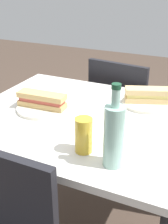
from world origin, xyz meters
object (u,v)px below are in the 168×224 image
at_px(knife_near, 46,101).
at_px(baguette_sandwich_far, 147,95).
at_px(plate_far, 146,103).
at_px(beer_glass, 84,135).
at_px(chair_far, 122,113).
at_px(knife_far, 143,97).
at_px(plate_near, 42,108).
at_px(baguette_sandwich_near, 42,100).
at_px(water_bottle, 114,135).
at_px(dining_table, 84,139).

xyz_separation_m(knife_near, baguette_sandwich_far, (0.44, 0.21, 0.03)).
bearing_deg(plate_far, beer_glass, -101.69).
height_order(knife_near, beer_glass, beer_glass).
xyz_separation_m(chair_far, knife_far, (0.20, -0.33, 0.28)).
relative_size(plate_near, knife_far, 1.51).
xyz_separation_m(knife_near, knife_far, (0.41, 0.25, 0.00)).
xyz_separation_m(baguette_sandwich_near, knife_far, (0.40, 0.31, -0.03)).
relative_size(plate_near, baguette_sandwich_far, 1.08).
xyz_separation_m(knife_near, beer_glass, (0.34, -0.29, 0.05)).
bearing_deg(beer_glass, water_bottle, -14.97).
distance_m(plate_near, knife_far, 0.50).
height_order(chair_far, baguette_sandwich_far, chair_far).
bearing_deg(plate_near, plate_far, 31.63).
height_order(knife_far, water_bottle, water_bottle).
distance_m(dining_table, knife_far, 0.37).
distance_m(plate_near, water_bottle, 0.53).
distance_m(knife_far, beer_glass, 0.55).
bearing_deg(baguette_sandwich_near, water_bottle, -31.34).
relative_size(plate_near, plate_far, 1.00).
distance_m(chair_far, knife_near, 0.68).
bearing_deg(plate_near, dining_table, 5.29).
distance_m(dining_table, plate_far, 0.35).
relative_size(chair_far, knife_far, 5.37).
xyz_separation_m(baguette_sandwich_near, knife_near, (-0.01, 0.05, -0.03)).
distance_m(baguette_sandwich_far, water_bottle, 0.54).
xyz_separation_m(baguette_sandwich_far, water_bottle, (0.02, -0.53, 0.07)).
relative_size(baguette_sandwich_near, water_bottle, 0.81).
height_order(baguette_sandwich_near, water_bottle, water_bottle).
distance_m(baguette_sandwich_near, baguette_sandwich_far, 0.50).
distance_m(knife_near, beer_glass, 0.45).
bearing_deg(baguette_sandwich_far, knife_far, 123.22).
bearing_deg(knife_far, plate_far, -56.78).
bearing_deg(knife_far, plate_near, -142.35).
bearing_deg(plate_far, plate_near, -148.37).
distance_m(knife_near, plate_far, 0.49).
distance_m(baguette_sandwich_far, beer_glass, 0.51).
relative_size(chair_far, baguette_sandwich_far, 3.85).
relative_size(plate_far, water_bottle, 0.83).
bearing_deg(knife_near, water_bottle, -35.17).
height_order(water_bottle, beer_glass, water_bottle).
xyz_separation_m(chair_far, plate_far, (0.23, -0.37, 0.27)).
bearing_deg(baguette_sandwich_far, water_bottle, -88.06).
relative_size(dining_table, knife_near, 5.72).
bearing_deg(baguette_sandwich_far, chair_far, 121.80).
height_order(dining_table, chair_far, chair_far).
height_order(baguette_sandwich_near, knife_near, baguette_sandwich_near).
bearing_deg(plate_far, chair_far, 121.80).
distance_m(chair_far, baguette_sandwich_near, 0.73).
bearing_deg(dining_table, plate_far, 47.79).
height_order(chair_far, knife_far, chair_far).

